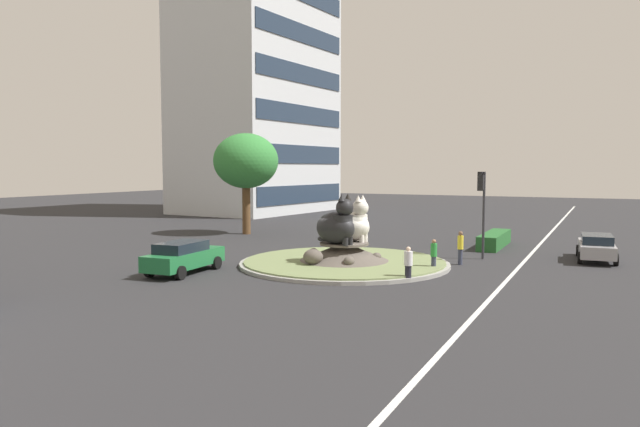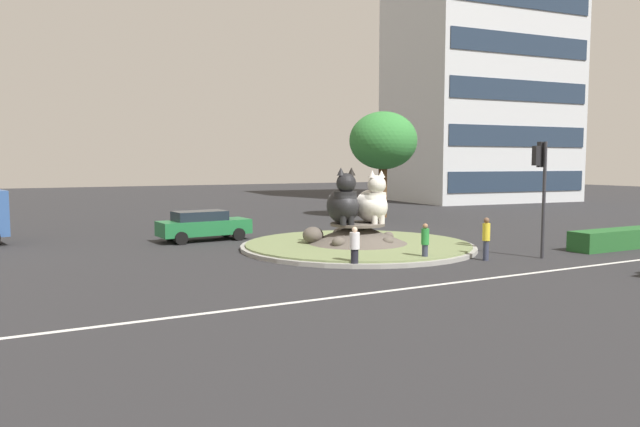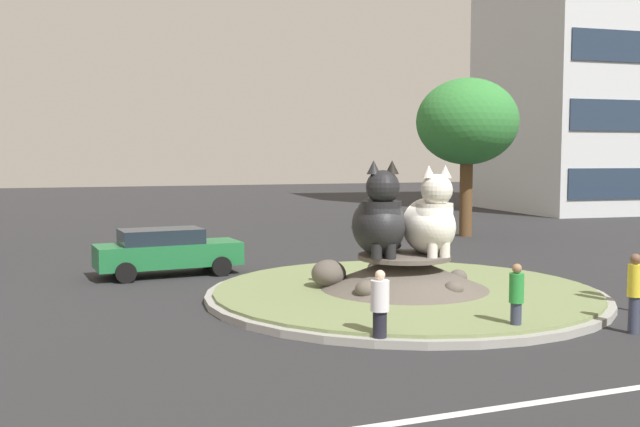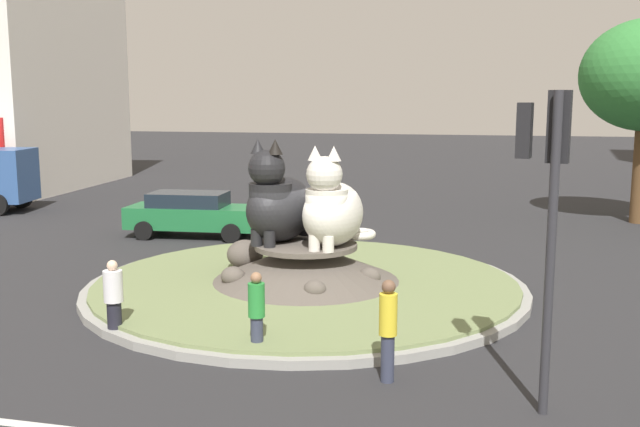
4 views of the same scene
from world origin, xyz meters
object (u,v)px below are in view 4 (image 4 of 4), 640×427
Objects in this scene: pedestrian_yellow_shirt at (388,327)px; hatchback_near_shophouse at (194,213)px; cat_statue_black at (278,204)px; pedestrian_green_shirt at (257,311)px; pedestrian_white_shirt at (114,297)px; traffic_light_mast at (549,180)px; cat_statue_white at (332,210)px.

pedestrian_yellow_shirt is 0.37× the size of hatchback_near_shophouse.
cat_statue_black is 1.64× the size of pedestrian_green_shirt.
pedestrian_white_shirt is 10.65m from hatchback_near_shophouse.
pedestrian_yellow_shirt is 1.12× the size of pedestrian_white_shirt.
cat_statue_black is 1.65× the size of pedestrian_white_shirt.
traffic_light_mast reaches higher than pedestrian_green_shirt.
cat_statue_black is 5.05m from pedestrian_white_shirt.
traffic_light_mast reaches higher than pedestrian_yellow_shirt.
traffic_light_mast is at bearing 141.43° from pedestrian_white_shirt.
traffic_light_mast is at bearing 46.67° from cat_statue_white.
traffic_light_mast reaches higher than pedestrian_white_shirt.
cat_statue_black reaches higher than cat_statue_white.
cat_statue_white is 0.51× the size of traffic_light_mast.
cat_statue_black is at bearing -170.58° from pedestrian_green_shirt.
cat_statue_white reaches higher than pedestrian_yellow_shirt.
cat_statue_white is at bearing 172.10° from pedestrian_green_shirt.
pedestrian_yellow_shirt is 1.12× the size of pedestrian_green_shirt.
cat_statue_black is at bearing 55.60° from traffic_light_mast.
cat_statue_black is 1.04× the size of cat_statue_white.
cat_statue_white is at bearing -157.39° from pedestrian_white_shirt.
pedestrian_yellow_shirt is at bearing 71.75° from pedestrian_green_shirt.
cat_statue_black is 4.99m from pedestrian_green_shirt.
pedestrian_green_shirt is (-4.94, 1.30, -2.70)m from traffic_light_mast.
pedestrian_green_shirt is at bearing 26.99° from cat_statue_black.
pedestrian_white_shirt is 1.00× the size of pedestrian_green_shirt.
cat_statue_white is 7.47m from traffic_light_mast.
pedestrian_yellow_shirt is at bearing 142.42° from pedestrian_white_shirt.
hatchback_near_shophouse is at bearing -125.63° from cat_statue_black.
cat_statue_white is 8.83m from hatchback_near_shophouse.
cat_statue_black is 8.57m from traffic_light_mast.
traffic_light_mast is at bearing 59.71° from cat_statue_black.
cat_statue_white reaches higher than hatchback_near_shophouse.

